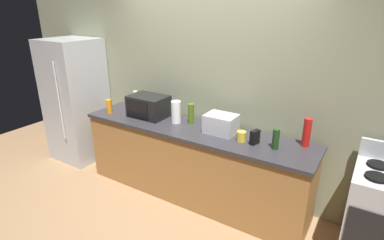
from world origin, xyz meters
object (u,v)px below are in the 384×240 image
(microwave, at_px, (149,106))
(bottle_wine, at_px, (276,139))
(toaster_oven, at_px, (221,124))
(bottle_olive_oil, at_px, (191,114))
(bottle_hand_soap, at_px, (136,99))
(bottle_hot_sauce, at_px, (307,132))
(mug_yellow, at_px, (241,136))
(cordless_phone, at_px, (255,137))
(bottle_dish_soap, at_px, (109,106))
(refrigerator, at_px, (76,100))
(paper_towel_roll, at_px, (176,112))
(stove_range, at_px, (383,220))

(microwave, height_order, bottle_wine, microwave)
(toaster_oven, height_order, bottle_olive_oil, bottle_olive_oil)
(toaster_oven, xyz_separation_m, bottle_hand_soap, (-1.39, 0.16, 0.02))
(bottle_hot_sauce, xyz_separation_m, mug_yellow, (-0.60, -0.23, -0.09))
(bottle_hot_sauce, xyz_separation_m, bottle_wine, (-0.24, -0.23, -0.04))
(cordless_phone, distance_m, bottle_dish_soap, 1.98)
(bottle_hot_sauce, height_order, mug_yellow, bottle_hot_sauce)
(refrigerator, height_order, paper_towel_roll, refrigerator)
(toaster_oven, height_order, bottle_hot_sauce, bottle_hot_sauce)
(toaster_oven, xyz_separation_m, cordless_phone, (0.43, -0.08, -0.03))
(bottle_hot_sauce, bearing_deg, bottle_dish_soap, -172.05)
(toaster_oven, distance_m, paper_towel_roll, 0.60)
(refrigerator, relative_size, stove_range, 1.67)
(toaster_oven, height_order, paper_towel_roll, paper_towel_roll)
(stove_range, distance_m, bottle_dish_soap, 3.25)
(refrigerator, distance_m, stove_range, 4.07)
(microwave, relative_size, bottle_dish_soap, 2.61)
(bottle_hot_sauce, height_order, bottle_wine, bottle_hot_sauce)
(stove_range, bearing_deg, cordless_phone, -178.92)
(paper_towel_roll, xyz_separation_m, bottle_wine, (1.24, -0.07, -0.03))
(bottle_hot_sauce, bearing_deg, bottle_wine, -136.38)
(microwave, height_order, bottle_hot_sauce, bottle_hot_sauce)
(paper_towel_roll, distance_m, bottle_wine, 1.25)
(bottle_olive_oil, relative_size, mug_yellow, 2.30)
(stove_range, relative_size, paper_towel_roll, 4.00)
(refrigerator, distance_m, toaster_oven, 2.39)
(refrigerator, height_order, bottle_hand_soap, refrigerator)
(toaster_oven, height_order, cordless_phone, toaster_oven)
(refrigerator, relative_size, bottle_hand_soap, 7.45)
(microwave, relative_size, bottle_wine, 2.30)
(stove_range, distance_m, bottle_wine, 1.15)
(cordless_phone, xyz_separation_m, mug_yellow, (-0.15, -0.00, -0.02))
(bottle_dish_soap, distance_m, mug_yellow, 1.83)
(stove_range, relative_size, bottle_olive_oil, 4.41)
(stove_range, bearing_deg, bottle_wine, -178.86)
(microwave, distance_m, mug_yellow, 1.31)
(cordless_phone, relative_size, bottle_dish_soap, 0.82)
(bottle_dish_soap, bearing_deg, microwave, 19.12)
(toaster_oven, bearing_deg, bottle_hand_soap, 173.59)
(cordless_phone, xyz_separation_m, bottle_olive_oil, (-0.86, 0.15, 0.05))
(refrigerator, bearing_deg, mug_yellow, -0.57)
(stove_range, distance_m, toaster_oven, 1.75)
(bottle_hot_sauce, bearing_deg, bottle_hand_soap, 179.74)
(bottle_olive_oil, distance_m, mug_yellow, 0.74)
(mug_yellow, bearing_deg, bottle_olive_oil, 168.09)
(refrigerator, bearing_deg, bottle_olive_oil, 3.64)
(paper_towel_roll, height_order, bottle_hand_soap, paper_towel_roll)
(bottle_hand_soap, bearing_deg, cordless_phone, -7.49)
(bottle_hot_sauce, bearing_deg, refrigerator, -176.39)
(paper_towel_roll, bearing_deg, microwave, -179.70)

